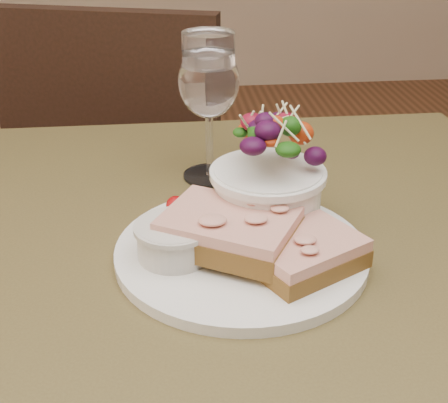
{
  "coord_description": "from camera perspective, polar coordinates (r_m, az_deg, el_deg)",
  "views": [
    {
      "loc": [
        -0.07,
        -0.55,
        1.1
      ],
      "look_at": [
        -0.01,
        0.0,
        0.81
      ],
      "focal_mm": 50.0,
      "sensor_mm": 36.0,
      "label": 1
    }
  ],
  "objects": [
    {
      "name": "chair_far",
      "position": [
        1.51,
        -7.04,
        -4.91
      ],
      "size": [
        0.52,
        0.52,
        0.9
      ],
      "rotation": [
        0.0,
        0.0,
        2.85
      ],
      "color": "black",
      "rests_on": "ground"
    },
    {
      "name": "sandwich_back",
      "position": [
        0.63,
        0.47,
        -2.63
      ],
      "size": [
        0.16,
        0.15,
        0.03
      ],
      "rotation": [
        0.0,
        0.0,
        -0.52
      ],
      "color": "#4D2E14",
      "rests_on": "dinner_plate"
    },
    {
      "name": "dinner_plate",
      "position": [
        0.65,
        1.59,
        -4.61
      ],
      "size": [
        0.26,
        0.26,
        0.01
      ],
      "primitive_type": "cylinder",
      "color": "white",
      "rests_on": "cafe_table"
    },
    {
      "name": "ramekin",
      "position": [
        0.62,
        -4.6,
        -3.42
      ],
      "size": [
        0.07,
        0.07,
        0.04
      ],
      "color": "beige",
      "rests_on": "dinner_plate"
    },
    {
      "name": "salad_bowl",
      "position": [
        0.67,
        4.05,
        2.8
      ],
      "size": [
        0.12,
        0.12,
        0.13
      ],
      "color": "white",
      "rests_on": "dinner_plate"
    },
    {
      "name": "cafe_table",
      "position": [
        0.72,
        0.68,
        -11.63
      ],
      "size": [
        0.8,
        0.8,
        0.75
      ],
      "color": "#483E1F",
      "rests_on": "ground"
    },
    {
      "name": "garnish",
      "position": [
        0.71,
        -3.67,
        -0.31
      ],
      "size": [
        0.05,
        0.04,
        0.02
      ],
      "color": "#0E390A",
      "rests_on": "dinner_plate"
    },
    {
      "name": "wine_glass",
      "position": [
        0.78,
        -1.4,
        10.5
      ],
      "size": [
        0.08,
        0.08,
        0.18
      ],
      "color": "white",
      "rests_on": "cafe_table"
    },
    {
      "name": "sandwich_front",
      "position": [
        0.61,
        7.46,
        -4.66
      ],
      "size": [
        0.13,
        0.12,
        0.03
      ],
      "rotation": [
        0.0,
        0.0,
        0.5
      ],
      "color": "#4D2E14",
      "rests_on": "dinner_plate"
    }
  ]
}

